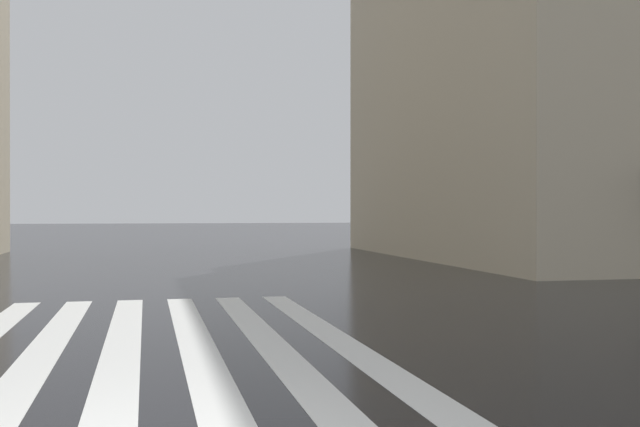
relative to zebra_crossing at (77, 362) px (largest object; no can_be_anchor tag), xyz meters
name	(u,v)px	position (x,y,z in m)	size (l,w,h in m)	color
zebra_crossing	(77,362)	(0.00, 0.00, 0.00)	(13.00, 7.50, 0.01)	silver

